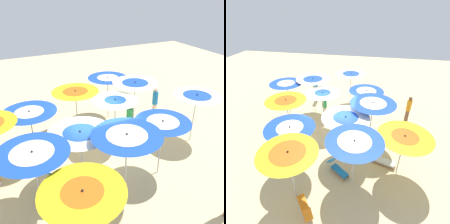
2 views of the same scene
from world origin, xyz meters
The scene contains 16 objects.
ground centered at (0.00, 0.00, -0.02)m, with size 36.81×36.81×0.04m, color beige.
beach_umbrella_0 centered at (1.82, 3.46, 1.96)m, with size 2.21×2.21×2.21m.
beach_umbrella_1 centered at (-0.13, 2.11, 2.26)m, with size 2.28×2.28×2.52m.
beach_umbrella_2 centered at (-1.82, 1.69, 2.15)m, with size 2.01×2.01×2.37m.
beach_umbrella_3 centered at (-4.56, 0.43, 2.13)m, with size 2.06×2.06×2.36m.
beach_umbrella_4 centered at (2.67, 1.53, 2.13)m, with size 2.23×2.23×2.36m.
beach_umbrella_5 centered at (1.00, 0.94, 2.00)m, with size 2.23×2.23×2.27m.
beach_umbrella_6 centered at (-1.15, -0.75, 2.10)m, with size 1.96×1.96×2.33m.
beach_umbrella_7 centered at (-2.75, -1.83, 2.25)m, with size 2.19×2.19×2.48m.
beach_umbrella_9 centered at (2.31, -1.20, 2.11)m, with size 2.13×2.13×2.33m.
beach_umbrella_10 centered at (0.05, -2.45, 2.09)m, with size 2.17×2.17×2.31m.
beach_umbrella_11 centered at (-2.03, -3.39, 2.13)m, with size 2.10×2.10×2.34m.
lounger_1 centered at (2.33, 0.84, 0.20)m, with size 0.96×1.15×0.55m.
lounger_2 centered at (1.37, 2.82, 0.21)m, with size 0.76×1.42×0.62m.
beachgoer_0 centered at (-1.97, -0.91, 0.96)m, with size 0.30×0.30×1.82m.
beachgoer_1 centered at (-4.27, -2.18, 0.92)m, with size 0.30×0.30×1.76m.
Camera 1 is at (3.11, 7.80, 6.63)m, focal length 39.93 mm.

